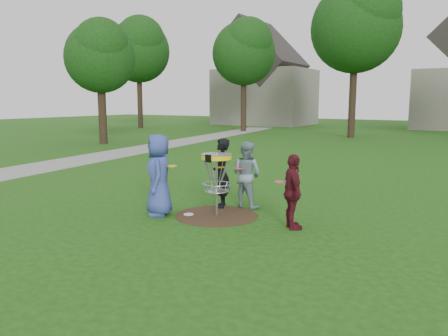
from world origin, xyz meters
The scene contains 11 objects.
ground centered at (0.00, 0.00, 0.00)m, with size 100.00×100.00×0.00m, color #19470F.
dirt_patch centered at (0.00, 0.00, 0.00)m, with size 1.80×1.80×0.01m, color #47331E.
concrete_path centered at (-10.00, 8.00, 0.01)m, with size 2.20×40.00×0.02m, color #9E9E99.
player_blue centered at (-1.10, -0.58, 0.88)m, with size 0.86×0.56×1.75m, color #38499C.
player_black centered at (-0.31, 0.70, 0.80)m, with size 0.58×0.38×1.60m, color black.
player_grey centered at (0.16, 1.03, 0.77)m, with size 0.74×0.58×1.53m, color gray.
player_maroon centered at (1.76, -0.05, 0.73)m, with size 0.85×0.35×1.45m, color #55131F.
disc_on_grass centered at (-0.56, -0.26, 0.01)m, with size 0.22×0.22×0.02m, color white.
disc_golf_basket centered at (0.00, 0.00, 1.02)m, with size 0.66×0.67×1.38m.
held_discs centered at (0.14, 0.18, 0.97)m, with size 2.55×1.42×0.20m.
tree_row centered at (0.44, 20.67, 6.21)m, with size 51.20×17.42×9.90m.
Camera 1 is at (4.88, -7.72, 2.46)m, focal length 35.00 mm.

